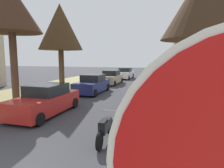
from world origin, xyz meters
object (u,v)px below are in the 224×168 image
at_px(street_tree_right_mid_b, 189,39).
at_px(parked_sedan_white, 125,74).
at_px(street_tree_right_mid_a, 208,0).
at_px(parked_sedan_red, 45,101).
at_px(street_tree_left_mid_a, 11,9).
at_px(curbside_mailbox, 176,120).
at_px(parked_sedan_navy, 92,84).
at_px(stop_sign_far, 179,68).
at_px(parked_sedan_tan, 111,78).
at_px(parked_motorcycle, 105,128).
at_px(street_tree_left_mid_b, 60,28).

xyz_separation_m(street_tree_right_mid_b, parked_sedan_white, (-7.77, 9.89, -3.87)).
distance_m(street_tree_right_mid_a, parked_sedan_red, 9.47).
xyz_separation_m(street_tree_left_mid_a, curbside_mailbox, (9.42, -3.63, -4.77)).
distance_m(parked_sedan_navy, parked_sedan_white, 12.64).
distance_m(stop_sign_far, street_tree_right_mid_a, 6.43).
height_order(street_tree_right_mid_a, parked_sedan_tan, street_tree_right_mid_a).
height_order(street_tree_right_mid_b, parked_motorcycle, street_tree_right_mid_b).
distance_m(parked_sedan_red, curbside_mailbox, 6.97).
height_order(parked_sedan_navy, parked_sedan_white, same).
xyz_separation_m(street_tree_left_mid_b, parked_sedan_navy, (2.75, 0.34, -4.81)).
bearing_deg(curbside_mailbox, street_tree_left_mid_b, 136.35).
bearing_deg(curbside_mailbox, parked_sedan_navy, 125.48).
height_order(parked_sedan_navy, curbside_mailbox, parked_sedan_navy).
bearing_deg(parked_sedan_white, parked_sedan_red, -89.62).
bearing_deg(street_tree_right_mid_b, street_tree_left_mid_b, -163.61).
distance_m(stop_sign_far, parked_sedan_white, 14.11).
bearing_deg(parked_sedan_red, parked_sedan_tan, 91.32).
relative_size(street_tree_right_mid_a, street_tree_left_mid_a, 1.03).
bearing_deg(parked_sedan_navy, parked_sedan_tan, 91.84).
bearing_deg(stop_sign_far, parked_sedan_navy, -176.01).
relative_size(street_tree_right_mid_a, parked_sedan_tan, 1.70).
bearing_deg(parked_sedan_white, street_tree_right_mid_a, -65.45).
xyz_separation_m(street_tree_left_mid_b, curbside_mailbox, (9.35, -8.92, -4.48)).
xyz_separation_m(street_tree_right_mid_a, parked_sedan_tan, (-8.14, 10.93, -4.94)).
relative_size(parked_motorcycle, curbside_mailbox, 1.62).
height_order(stop_sign_far, street_tree_left_mid_a, street_tree_left_mid_a).
bearing_deg(street_tree_left_mid_a, parked_sedan_red, -20.93).
distance_m(parked_sedan_tan, curbside_mailbox, 16.80).
bearing_deg(stop_sign_far, parked_sedan_tan, 141.99).
bearing_deg(parked_motorcycle, stop_sign_far, 73.93).
xyz_separation_m(street_tree_left_mid_a, parked_motorcycle, (7.05, -3.48, -5.35)).
bearing_deg(street_tree_left_mid_a, parked_sedan_white, 81.30).
bearing_deg(parked_motorcycle, parked_sedan_navy, 114.91).
distance_m(stop_sign_far, street_tree_left_mid_b, 10.34).
relative_size(street_tree_right_mid_b, parked_sedan_tan, 1.34).
distance_m(street_tree_right_mid_b, parked_sedan_tan, 9.45).
relative_size(stop_sign_far, street_tree_right_mid_b, 0.50).
bearing_deg(parked_sedan_navy, street_tree_left_mid_b, -172.91).
xyz_separation_m(street_tree_right_mid_a, parked_sedan_red, (-7.85, -1.93, -4.94)).
distance_m(street_tree_left_mid_b, curbside_mailbox, 13.67).
bearing_deg(parked_sedan_navy, stop_sign_far, 3.99).
height_order(street_tree_right_mid_a, street_tree_left_mid_b, street_tree_right_mid_a).
height_order(street_tree_left_mid_a, parked_sedan_navy, street_tree_left_mid_a).
height_order(parked_sedan_red, parked_sedan_white, same).
height_order(street_tree_left_mid_b, parked_motorcycle, street_tree_left_mid_b).
relative_size(street_tree_right_mid_a, parked_sedan_white, 1.70).
relative_size(stop_sign_far, street_tree_left_mid_a, 0.40).
xyz_separation_m(street_tree_left_mid_b, parked_sedan_tan, (2.55, 6.45, -4.81)).
xyz_separation_m(parked_sedan_red, parked_sedan_navy, (-0.10, 6.75, 0.00)).
height_order(stop_sign_far, parked_sedan_white, stop_sign_far).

